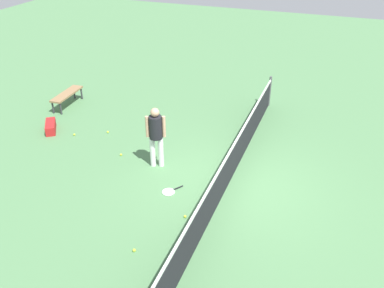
{
  "coord_description": "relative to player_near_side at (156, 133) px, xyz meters",
  "views": [
    {
      "loc": [
        8.41,
        2.13,
        6.09
      ],
      "look_at": [
        -0.05,
        -1.02,
        0.9
      ],
      "focal_mm": 38.86,
      "sensor_mm": 36.0,
      "label": 1
    }
  ],
  "objects": [
    {
      "name": "ground_plane",
      "position": [
        0.1,
        2.03,
        -1.01
      ],
      "size": [
        40.0,
        40.0,
        0.0
      ],
      "primitive_type": "plane",
      "color": "#4C7A4C"
    },
    {
      "name": "tennis_ball_near_player",
      "position": [
        3.1,
        0.9,
        -0.98
      ],
      "size": [
        0.07,
        0.07,
        0.07
      ],
      "primitive_type": "sphere",
      "color": "#C6E033",
      "rests_on": "ground_plane"
    },
    {
      "name": "equipment_bag",
      "position": [
        -0.7,
        -3.96,
        -0.87
      ],
      "size": [
        0.82,
        0.69,
        0.28
      ],
      "color": "#B21E1E",
      "rests_on": "ground_plane"
    },
    {
      "name": "tennis_ball_baseline",
      "position": [
        -0.65,
        -3.08,
        -0.98
      ],
      "size": [
        0.07,
        0.07,
        0.07
      ],
      "primitive_type": "sphere",
      "color": "#C6E033",
      "rests_on": "ground_plane"
    },
    {
      "name": "tennis_ball_stray_left",
      "position": [
        1.75,
        1.48,
        -0.98
      ],
      "size": [
        0.07,
        0.07,
        0.07
      ],
      "primitive_type": "sphere",
      "color": "#C6E033",
      "rests_on": "ground_plane"
    },
    {
      "name": "court_net",
      "position": [
        0.1,
        2.03,
        -0.51
      ],
      "size": [
        10.09,
        0.09,
        1.07
      ],
      "color": "#4C4C51",
      "rests_on": "ground_plane"
    },
    {
      "name": "player_near_side",
      "position": [
        0.0,
        0.0,
        0.0
      ],
      "size": [
        0.44,
        0.52,
        1.7
      ],
      "color": "white",
      "rests_on": "ground_plane"
    },
    {
      "name": "tennis_ball_midcourt",
      "position": [
        -0.1,
        -1.17,
        -0.98
      ],
      "size": [
        0.07,
        0.07,
        0.07
      ],
      "primitive_type": "sphere",
      "color": "#C6E033",
      "rests_on": "ground_plane"
    },
    {
      "name": "tennis_ball_by_net",
      "position": [
        -1.15,
        -2.21,
        -0.98
      ],
      "size": [
        0.07,
        0.07,
        0.07
      ],
      "primitive_type": "sphere",
      "color": "#C6E033",
      "rests_on": "ground_plane"
    },
    {
      "name": "courtside_bench",
      "position": [
        -2.42,
        -4.52,
        -0.59
      ],
      "size": [
        1.52,
        0.48,
        0.48
      ],
      "color": "olive",
      "rests_on": "ground_plane"
    },
    {
      "name": "tennis_racket_near_player",
      "position": [
        0.99,
        0.77,
        -1.0
      ],
      "size": [
        0.58,
        0.47,
        0.03
      ],
      "color": "white",
      "rests_on": "ground_plane"
    }
  ]
}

